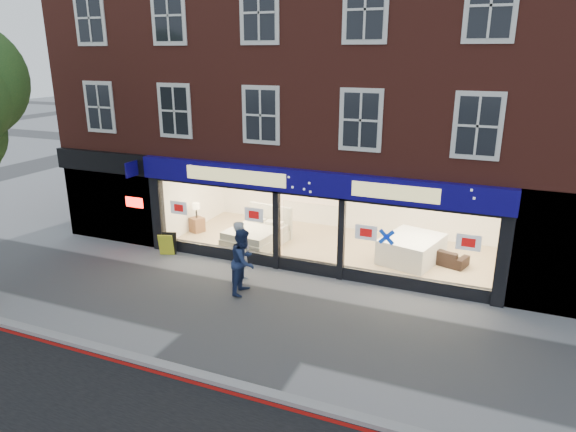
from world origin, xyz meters
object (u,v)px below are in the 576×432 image
Objects in this scene: pedestrian_blue at (244,261)px; sofa at (440,255)px; display_bed at (257,234)px; a_board at (168,244)px; pedestrian_grey at (241,252)px; mattress_stack at (412,249)px.

sofa is at bearing -53.52° from pedestrian_blue.
pedestrian_blue is at bearing 58.54° from sofa.
display_bed reaches higher than a_board.
display_bed is at bearing 19.17° from a_board.
display_bed is 1.23× the size of pedestrian_grey.
display_bed is at bearing -174.28° from mattress_stack.
mattress_stack is at bearing -57.84° from pedestrian_grey.
sofa is 0.92× the size of pedestrian_grey.
pedestrian_grey reaches higher than sofa.
pedestrian_blue reaches higher than sofa.
sofa is at bearing -1.81° from a_board.
sofa is at bearing -60.95° from pedestrian_grey.
mattress_stack is 5.68m from pedestrian_blue.
pedestrian_grey is at bearing -65.60° from display_bed.
pedestrian_grey is (-5.32, -3.54, 0.58)m from sofa.
display_bed is 0.97× the size of mattress_stack.
sofa is 9.00m from a_board.
display_bed is 3.71m from pedestrian_blue.
mattress_stack is at bearing 32.11° from sofa.
a_board is at bearing 63.32° from pedestrian_blue.
a_board is 3.44m from pedestrian_grey.
display_bed is 1.34× the size of sofa.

